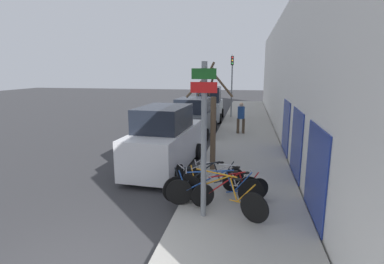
{
  "coord_description": "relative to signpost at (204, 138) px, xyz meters",
  "views": [
    {
      "loc": [
        2.65,
        -3.89,
        3.54
      ],
      "look_at": [
        0.9,
        5.43,
        1.57
      ],
      "focal_mm": 28.0,
      "sensor_mm": 36.0,
      "label": 1
    }
  ],
  "objects": [
    {
      "name": "signpost",
      "position": [
        0.0,
        0.0,
        0.0
      ],
      "size": [
        0.58,
        0.15,
        3.58
      ],
      "color": "gray",
      "rests_on": "sidewalk_curb"
    },
    {
      "name": "pedestrian_near",
      "position": [
        0.6,
        9.74,
        -0.93
      ],
      "size": [
        0.44,
        0.37,
        1.68
      ],
      "rotation": [
        0.0,
        0.0,
        3.21
      ],
      "color": "#4C3D2D",
      "rests_on": "sidewalk_curb"
    },
    {
      "name": "parked_car_1",
      "position": [
        -1.94,
        9.58,
        -1.11
      ],
      "size": [
        2.22,
        4.28,
        2.06
      ],
      "rotation": [
        0.0,
        0.0,
        -0.06
      ],
      "color": "#51565B",
      "rests_on": "ground"
    },
    {
      "name": "parked_car_2",
      "position": [
        -1.78,
        14.73,
        -0.98
      ],
      "size": [
        2.06,
        4.34,
        2.39
      ],
      "rotation": [
        0.0,
        0.0,
        0.04
      ],
      "color": "#B2B7BC",
      "rests_on": "ground"
    },
    {
      "name": "bicycle_1",
      "position": [
        0.21,
        0.63,
        -1.5
      ],
      "size": [
        2.48,
        0.6,
        0.94
      ],
      "rotation": [
        0.0,
        0.0,
        1.76
      ],
      "color": "black",
      "rests_on": "sidewalk_curb"
    },
    {
      "name": "building_facade",
      "position": [
        2.65,
        11.31,
        1.18
      ],
      "size": [
        0.23,
        32.0,
        6.5
      ],
      "color": "silver",
      "rests_on": "ground"
    },
    {
      "name": "ground_plane",
      "position": [
        -1.7,
        8.58,
        -2.05
      ],
      "size": [
        80.0,
        80.0,
        0.0
      ],
      "primitive_type": "plane",
      "color": "#333335"
    },
    {
      "name": "bicycle_2",
      "position": [
        0.61,
        0.79,
        -1.54
      ],
      "size": [
        1.93,
        0.99,
        0.83
      ],
      "rotation": [
        0.0,
        0.0,
        2.03
      ],
      "color": "black",
      "rests_on": "sidewalk_curb"
    },
    {
      "name": "parked_car_0",
      "position": [
        -1.94,
        3.64,
        -1.0
      ],
      "size": [
        2.13,
        4.62,
        2.3
      ],
      "rotation": [
        0.0,
        0.0,
        -0.06
      ],
      "color": "silver",
      "rests_on": "ground"
    },
    {
      "name": "street_tree",
      "position": [
        -0.23,
        3.47,
        -0.24
      ],
      "size": [
        1.55,
        1.17,
        3.66
      ],
      "color": "brown",
      "rests_on": "sidewalk_curb"
    },
    {
      "name": "sidewalk_curb",
      "position": [
        0.9,
        11.38,
        -1.98
      ],
      "size": [
        3.2,
        32.0,
        0.15
      ],
      "color": "#9E9B93",
      "rests_on": "ground"
    },
    {
      "name": "bicycle_3",
      "position": [
        -0.1,
        1.1,
        -1.49
      ],
      "size": [
        2.05,
        1.4,
        0.95
      ],
      "rotation": [
        0.0,
        0.0,
        2.16
      ],
      "color": "black",
      "rests_on": "sidewalk_curb"
    },
    {
      "name": "traffic_light",
      "position": [
        -0.26,
        15.47,
        0.98
      ],
      "size": [
        0.2,
        0.3,
        4.5
      ],
      "color": "gray",
      "rests_on": "sidewalk_curb"
    },
    {
      "name": "bicycle_4",
      "position": [
        0.31,
        1.26,
        -1.51
      ],
      "size": [
        2.22,
        0.75,
        0.92
      ],
      "rotation": [
        0.0,
        0.0,
        1.28
      ],
      "color": "black",
      "rests_on": "sidewalk_curb"
    },
    {
      "name": "bicycle_0",
      "position": [
        0.37,
        0.34,
        -1.48
      ],
      "size": [
        2.26,
        1.3,
        0.98
      ],
      "rotation": [
        0.0,
        0.0,
        1.06
      ],
      "color": "black",
      "rests_on": "sidewalk_curb"
    }
  ]
}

